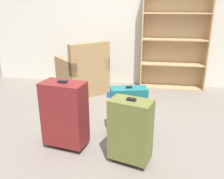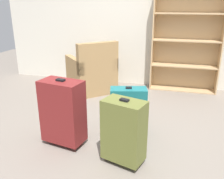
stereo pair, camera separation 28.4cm
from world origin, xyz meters
TOP-DOWN VIEW (x-y plane):
  - ground_plane at (0.00, 0.00)m, footprint 9.60×9.60m
  - back_wall at (0.00, 2.19)m, footprint 5.48×0.10m
  - bookshelf at (0.75, 2.05)m, footprint 1.15×0.27m
  - armchair at (-0.80, 1.52)m, footprint 0.99×0.99m
  - mug at (-0.30, 1.34)m, footprint 0.12×0.08m
  - suitcase_teal at (0.11, 0.17)m, footprint 0.45×0.29m
  - suitcase_dark_red at (-0.53, -0.21)m, footprint 0.49×0.33m
  - suitcase_olive at (0.18, -0.38)m, footprint 0.44×0.34m

SIDE VIEW (x-z plane):
  - ground_plane at x=0.00m, z-range 0.00..0.00m
  - mug at x=-0.30m, z-range 0.00..0.10m
  - suitcase_teal at x=0.11m, z-range 0.01..0.61m
  - armchair at x=-0.80m, z-range -0.13..0.77m
  - suitcase_olive at x=0.18m, z-range 0.01..0.69m
  - suitcase_dark_red at x=-0.53m, z-range 0.01..0.77m
  - bookshelf at x=0.75m, z-range 0.00..1.76m
  - back_wall at x=0.00m, z-range 0.00..2.60m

